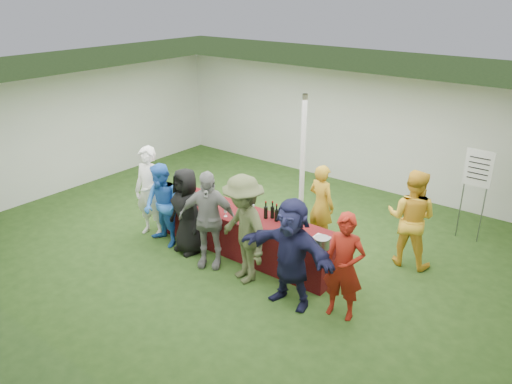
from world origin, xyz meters
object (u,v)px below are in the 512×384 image
Objects in this scene: staff_back at (411,218)px; customer_2 at (187,211)px; staff_pourer at (321,205)px; customer_6 at (344,267)px; customer_3 at (208,220)px; customer_4 at (244,229)px; wine_list_sign at (477,175)px; customer_1 at (162,206)px; customer_5 at (291,253)px; customer_0 at (150,192)px; dump_bucket at (322,243)px; serving_table at (247,234)px.

staff_back reaches higher than customer_2.
staff_pourer is 2.28m from customer_6.
customer_4 reaches higher than customer_3.
customer_6 is at bearing 26.92° from customer_4.
customer_4 is (-1.93, -2.17, 0.05)m from staff_back.
wine_list_sign is 1.13× the size of customer_1.
customer_6 is at bearing -25.48° from customer_3.
customer_5 is at bearing -111.53° from wine_list_sign.
customer_0 reaches higher than customer_1.
customer_5 reaches higher than customer_6.
dump_bucket is 0.62m from customer_5.
staff_back is at bearing 64.80° from dump_bucket.
customer_4 reaches higher than staff_pourer.
customer_1 is 1.18m from customer_3.
customer_6 reaches higher than serving_table.
customer_2 is at bearing 56.75° from staff_pourer.
staff_pourer is at bearing 31.49° from customer_3.
staff_back is (0.78, 1.65, 0.03)m from dump_bucket.
dump_bucket is at bearing 137.31° from customer_6.
staff_back reaches higher than staff_pourer.
customer_0 is at bearing 175.64° from customer_5.
staff_back is 0.97× the size of customer_0.
serving_table is 2.08m from customer_0.
customer_0 reaches higher than serving_table.
customer_4 is at bearing -155.76° from dump_bucket.
customer_4 reaches higher than customer_6.
wine_list_sign is 5.84m from customer_1.
staff_pourer is at bearing 55.40° from customer_2.
customer_0 is at bearing 42.88° from staff_pourer.
staff_back is at bearing 75.67° from customer_6.
customer_2 is at bearing -170.97° from dump_bucket.
wine_list_sign is 1.15× the size of staff_pourer.
customer_1 reaches higher than staff_pourer.
customer_5 reaches higher than dump_bucket.
customer_0 is at bearing 18.46° from staff_back.
customer_1 is 0.91× the size of customer_5.
wine_list_sign is at bearing 68.92° from customer_6.
customer_5 is at bearing -30.80° from customer_3.
dump_bucket is 0.16× the size of staff_pourer.
customer_1 is 0.99× the size of customer_2.
staff_pourer is 0.84× the size of customer_4.
customer_2 is (-3.34, -2.05, -0.07)m from staff_back.
serving_table is 2.31× the size of staff_pourer.
staff_back is (-0.57, -1.59, -0.44)m from wine_list_sign.
customer_4 is at bearing -27.74° from customer_3.
customer_5 is at bearing 8.44° from customer_1.
customer_1 is (-1.43, -0.72, 0.42)m from serving_table.
customer_0 is 1.09× the size of customer_6.
wine_list_sign is 4.15m from customer_5.
customer_2 reaches higher than dump_bucket.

